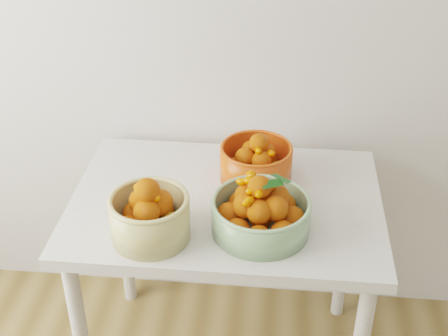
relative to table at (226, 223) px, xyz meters
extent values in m
cube|color=silver|center=(0.00, 0.00, 0.08)|extent=(1.00, 0.70, 0.04)
cylinder|color=silver|center=(-0.44, 0.29, -0.30)|extent=(0.05, 0.05, 0.71)
cylinder|color=silver|center=(0.44, 0.29, -0.30)|extent=(0.05, 0.05, 0.71)
cylinder|color=tan|center=(-0.20, -0.21, 0.16)|extent=(0.29, 0.29, 0.13)
torus|color=tan|center=(-0.20, -0.21, 0.23)|extent=(0.30, 0.30, 0.02)
sphere|color=#D1660C|center=(-0.14, -0.22, 0.15)|extent=(0.07, 0.07, 0.07)
sphere|color=#E34E09|center=(-0.18, -0.16, 0.15)|extent=(0.08, 0.08, 0.08)
sphere|color=#E34E09|center=(-0.25, -0.18, 0.15)|extent=(0.08, 0.08, 0.08)
sphere|color=#E34E09|center=(-0.25, -0.25, 0.15)|extent=(0.08, 0.08, 0.08)
sphere|color=#E34E09|center=(-0.18, -0.27, 0.15)|extent=(0.07, 0.07, 0.07)
sphere|color=#E34E09|center=(-0.20, -0.21, 0.15)|extent=(0.08, 0.08, 0.08)
sphere|color=#E34E09|center=(-0.17, -0.20, 0.21)|extent=(0.08, 0.08, 0.08)
sphere|color=#E34E09|center=(-0.23, -0.19, 0.21)|extent=(0.07, 0.07, 0.07)
sphere|color=#E34E09|center=(-0.20, -0.25, 0.21)|extent=(0.08, 0.08, 0.08)
sphere|color=#E34E09|center=(-0.20, -0.21, 0.26)|extent=(0.07, 0.07, 0.07)
ellipsoid|color=#E35200|center=(-0.18, -0.20, 0.25)|extent=(0.05, 0.05, 0.03)
ellipsoid|color=#E35200|center=(-0.24, -0.18, 0.25)|extent=(0.05, 0.04, 0.04)
ellipsoid|color=#E35200|center=(-0.18, -0.23, 0.25)|extent=(0.05, 0.04, 0.03)
cylinder|color=#85AB7A|center=(0.12, -0.15, 0.15)|extent=(0.31, 0.31, 0.10)
torus|color=#85AB7A|center=(0.12, -0.15, 0.20)|extent=(0.31, 0.31, 0.01)
sphere|color=#E34E09|center=(0.21, -0.15, 0.14)|extent=(0.07, 0.07, 0.07)
sphere|color=#E34E09|center=(0.19, -0.09, 0.14)|extent=(0.08, 0.08, 0.08)
sphere|color=#E34E09|center=(0.12, -0.06, 0.14)|extent=(0.08, 0.08, 0.08)
sphere|color=#E34E09|center=(0.05, -0.09, 0.14)|extent=(0.07, 0.07, 0.07)
sphere|color=#E34E09|center=(0.02, -0.15, 0.14)|extent=(0.08, 0.08, 0.08)
sphere|color=#E34E09|center=(0.06, -0.22, 0.14)|extent=(0.07, 0.07, 0.07)
sphere|color=#E34E09|center=(0.12, -0.24, 0.14)|extent=(0.07, 0.07, 0.07)
sphere|color=#E34E09|center=(0.18, -0.22, 0.14)|extent=(0.07, 0.07, 0.07)
sphere|color=#E34E09|center=(0.12, -0.15, 0.14)|extent=(0.07, 0.07, 0.07)
sphere|color=#E34E09|center=(0.16, -0.12, 0.20)|extent=(0.08, 0.08, 0.08)
sphere|color=#E34E09|center=(0.12, -0.10, 0.20)|extent=(0.07, 0.07, 0.07)
sphere|color=#E34E09|center=(0.07, -0.13, 0.20)|extent=(0.07, 0.07, 0.07)
sphere|color=#E34E09|center=(0.07, -0.18, 0.20)|extent=(0.07, 0.07, 0.07)
sphere|color=#E34E09|center=(0.11, -0.20, 0.20)|extent=(0.07, 0.07, 0.07)
sphere|color=#E34E09|center=(0.16, -0.18, 0.20)|extent=(0.08, 0.08, 0.08)
sphere|color=#E34E09|center=(0.11, -0.15, 0.25)|extent=(0.07, 0.07, 0.07)
ellipsoid|color=#E35200|center=(0.09, -0.09, 0.25)|extent=(0.04, 0.04, 0.03)
ellipsoid|color=#E35200|center=(0.11, -0.14, 0.22)|extent=(0.04, 0.04, 0.03)
ellipsoid|color=#E35200|center=(0.11, -0.18, 0.25)|extent=(0.03, 0.04, 0.03)
ellipsoid|color=#E35200|center=(0.09, -0.17, 0.25)|extent=(0.04, 0.04, 0.03)
ellipsoid|color=#E35200|center=(0.12, -0.15, 0.25)|extent=(0.04, 0.04, 0.03)
ellipsoid|color=#E35200|center=(0.06, -0.11, 0.24)|extent=(0.05, 0.04, 0.03)
ellipsoid|color=#E35200|center=(0.11, -0.14, 0.26)|extent=(0.04, 0.05, 0.04)
ellipsoid|color=#E35200|center=(0.08, -0.13, 0.26)|extent=(0.04, 0.04, 0.03)
ellipsoid|color=#E35200|center=(0.08, -0.10, 0.26)|extent=(0.04, 0.04, 0.03)
ellipsoid|color=#E35200|center=(0.12, -0.15, 0.22)|extent=(0.05, 0.04, 0.04)
ellipsoid|color=#E35200|center=(0.08, -0.21, 0.23)|extent=(0.04, 0.04, 0.03)
ellipsoid|color=#E35200|center=(0.14, -0.13, 0.24)|extent=(0.05, 0.04, 0.03)
ellipsoid|color=#E35200|center=(0.12, -0.15, 0.24)|extent=(0.04, 0.04, 0.03)
ellipsoid|color=#E35200|center=(0.09, -0.20, 0.24)|extent=(0.04, 0.05, 0.03)
cylinder|color=red|center=(0.09, 0.12, 0.16)|extent=(0.29, 0.29, 0.12)
torus|color=red|center=(0.09, 0.12, 0.22)|extent=(0.29, 0.29, 0.01)
sphere|color=#D1660C|center=(0.16, 0.12, 0.14)|extent=(0.06, 0.06, 0.06)
sphere|color=#E34E09|center=(0.12, 0.19, 0.14)|extent=(0.07, 0.07, 0.07)
sphere|color=#E34E09|center=(0.05, 0.18, 0.14)|extent=(0.07, 0.07, 0.07)
sphere|color=#E34E09|center=(0.02, 0.12, 0.14)|extent=(0.07, 0.07, 0.07)
sphere|color=#E34E09|center=(0.05, 0.06, 0.14)|extent=(0.07, 0.07, 0.07)
sphere|color=#E34E09|center=(0.12, 0.06, 0.14)|extent=(0.06, 0.06, 0.06)
sphere|color=#E34E09|center=(0.09, 0.12, 0.14)|extent=(0.07, 0.07, 0.07)
sphere|color=#E34E09|center=(0.12, 0.14, 0.19)|extent=(0.06, 0.06, 0.06)
sphere|color=#E34E09|center=(0.07, 0.16, 0.19)|extent=(0.06, 0.06, 0.06)
sphere|color=#E34E09|center=(0.05, 0.11, 0.19)|extent=(0.07, 0.07, 0.07)
sphere|color=#E34E09|center=(0.11, 0.09, 0.19)|extent=(0.07, 0.07, 0.07)
sphere|color=#E34E09|center=(0.10, 0.13, 0.24)|extent=(0.06, 0.06, 0.06)
ellipsoid|color=#E35200|center=(0.14, 0.10, 0.22)|extent=(0.04, 0.04, 0.03)
ellipsoid|color=#E35200|center=(0.09, 0.12, 0.24)|extent=(0.04, 0.04, 0.03)
ellipsoid|color=#E35200|center=(0.08, 0.17, 0.23)|extent=(0.03, 0.04, 0.03)
ellipsoid|color=#E35200|center=(0.09, 0.12, 0.23)|extent=(0.04, 0.04, 0.03)
ellipsoid|color=#E35200|center=(0.09, 0.12, 0.22)|extent=(0.04, 0.04, 0.03)
ellipsoid|color=#E35200|center=(0.10, 0.13, 0.24)|extent=(0.04, 0.03, 0.03)
ellipsoid|color=#E35200|center=(0.10, 0.09, 0.23)|extent=(0.03, 0.04, 0.03)
ellipsoid|color=#E35200|center=(0.11, 0.15, 0.24)|extent=(0.04, 0.04, 0.03)
ellipsoid|color=#E35200|center=(0.08, 0.15, 0.22)|extent=(0.03, 0.04, 0.03)
ellipsoid|color=#E35200|center=(0.08, 0.15, 0.22)|extent=(0.04, 0.04, 0.03)
camera|label=1|loc=(0.16, -1.64, 1.26)|focal=50.00mm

